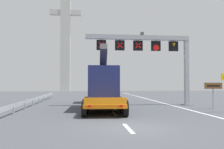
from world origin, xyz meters
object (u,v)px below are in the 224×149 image
object	(u,v)px
tourist_info_sign_brown	(213,89)
bridge_pylon_distant	(65,26)
heavy_haul_truck_orange	(102,85)
overhead_lane_gantry	(152,49)

from	to	relation	value
tourist_info_sign_brown	bridge_pylon_distant	size ratio (longest dim) A/B	0.06
heavy_haul_truck_orange	tourist_info_sign_brown	world-z (taller)	heavy_haul_truck_orange
overhead_lane_gantry	heavy_haul_truck_orange	world-z (taller)	overhead_lane_gantry
overhead_lane_gantry	tourist_info_sign_brown	xyz separation A→B (m)	(4.37, -3.79, -3.89)
bridge_pylon_distant	heavy_haul_truck_orange	bearing A→B (deg)	-81.02
overhead_lane_gantry	heavy_haul_truck_orange	distance (m)	6.16
tourist_info_sign_brown	bridge_pylon_distant	xyz separation A→B (m)	(-16.90, 51.35, 17.02)
bridge_pylon_distant	overhead_lane_gantry	bearing A→B (deg)	-75.24
overhead_lane_gantry	bridge_pylon_distant	world-z (taller)	bridge_pylon_distant
heavy_haul_truck_orange	tourist_info_sign_brown	bearing A→B (deg)	-20.12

